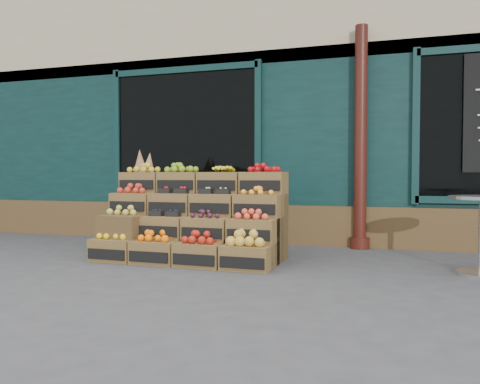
% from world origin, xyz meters
% --- Properties ---
extents(ground, '(60.00, 60.00, 0.00)m').
position_xyz_m(ground, '(0.00, 0.00, 0.00)').
color(ground, '#3C3C3E').
rests_on(ground, ground).
extents(shop_facade, '(12.00, 6.24, 4.80)m').
position_xyz_m(shop_facade, '(0.00, 5.11, 2.40)').
color(shop_facade, black).
rests_on(shop_facade, ground).
extents(crate_display, '(2.29, 1.15, 1.42)m').
position_xyz_m(crate_display, '(-0.79, 0.59, 0.44)').
color(crate_display, brown).
rests_on(crate_display, ground).
extents(spare_crates, '(0.60, 0.46, 0.56)m').
position_xyz_m(spare_crates, '(-1.60, 0.26, 0.28)').
color(spare_crates, brown).
rests_on(spare_crates, ground).
extents(shopkeeper, '(0.80, 0.58, 2.02)m').
position_xyz_m(shopkeeper, '(-1.77, 2.83, 1.01)').
color(shopkeeper, '#144716').
rests_on(shopkeeper, ground).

